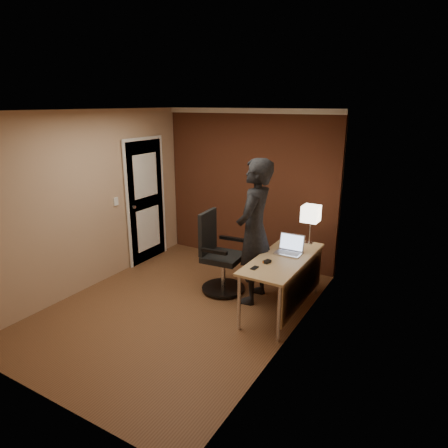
{
  "coord_description": "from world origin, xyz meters",
  "views": [
    {
      "loc": [
        2.88,
        -3.79,
        2.59
      ],
      "look_at": [
        0.35,
        0.55,
        1.05
      ],
      "focal_mm": 32.0,
      "sensor_mm": 36.0,
      "label": 1
    }
  ],
  "objects_px": {
    "desk_lamp": "(311,214)",
    "person": "(254,232)",
    "desk": "(288,268)",
    "office_chair": "(219,258)",
    "phone": "(255,268)",
    "mouse": "(267,262)",
    "laptop": "(290,248)"
  },
  "relations": [
    {
      "from": "desk_lamp",
      "to": "person",
      "type": "bearing_deg",
      "value": -134.5
    },
    {
      "from": "desk",
      "to": "office_chair",
      "type": "distance_m",
      "value": 1.07
    },
    {
      "from": "desk_lamp",
      "to": "office_chair",
      "type": "height_order",
      "value": "desk_lamp"
    },
    {
      "from": "desk",
      "to": "phone",
      "type": "xyz_separation_m",
      "value": [
        -0.23,
        -0.49,
        0.13
      ]
    },
    {
      "from": "desk",
      "to": "person",
      "type": "xyz_separation_m",
      "value": [
        -0.52,
        0.09,
        0.36
      ]
    },
    {
      "from": "desk",
      "to": "mouse",
      "type": "height_order",
      "value": "mouse"
    },
    {
      "from": "desk",
      "to": "mouse",
      "type": "xyz_separation_m",
      "value": [
        -0.17,
        -0.26,
        0.14
      ]
    },
    {
      "from": "mouse",
      "to": "office_chair",
      "type": "distance_m",
      "value": 0.99
    },
    {
      "from": "laptop",
      "to": "mouse",
      "type": "height_order",
      "value": "laptop"
    },
    {
      "from": "laptop",
      "to": "office_chair",
      "type": "xyz_separation_m",
      "value": [
        -1.0,
        -0.12,
        -0.3
      ]
    },
    {
      "from": "desk_lamp",
      "to": "mouse",
      "type": "height_order",
      "value": "desk_lamp"
    },
    {
      "from": "phone",
      "to": "person",
      "type": "relative_size",
      "value": 0.06
    },
    {
      "from": "desk_lamp",
      "to": "laptop",
      "type": "distance_m",
      "value": 0.59
    },
    {
      "from": "mouse",
      "to": "person",
      "type": "bearing_deg",
      "value": 150.73
    },
    {
      "from": "desk",
      "to": "desk_lamp",
      "type": "distance_m",
      "value": 0.86
    },
    {
      "from": "desk",
      "to": "office_chair",
      "type": "height_order",
      "value": "office_chair"
    },
    {
      "from": "mouse",
      "to": "desk",
      "type": "bearing_deg",
      "value": 72.6
    },
    {
      "from": "office_chair",
      "to": "desk",
      "type": "bearing_deg",
      "value": -4.5
    },
    {
      "from": "desk",
      "to": "mouse",
      "type": "bearing_deg",
      "value": -123.46
    },
    {
      "from": "desk_lamp",
      "to": "mouse",
      "type": "xyz_separation_m",
      "value": [
        -0.21,
        -0.92,
        -0.4
      ]
    },
    {
      "from": "desk",
      "to": "office_chair",
      "type": "xyz_separation_m",
      "value": [
        -1.07,
        0.08,
        -0.1
      ]
    },
    {
      "from": "person",
      "to": "phone",
      "type": "bearing_deg",
      "value": 21.62
    },
    {
      "from": "desk",
      "to": "laptop",
      "type": "relative_size",
      "value": 4.48
    },
    {
      "from": "desk",
      "to": "desk_lamp",
      "type": "bearing_deg",
      "value": 86.77
    },
    {
      "from": "laptop",
      "to": "phone",
      "type": "distance_m",
      "value": 0.71
    },
    {
      "from": "phone",
      "to": "desk_lamp",
      "type": "bearing_deg",
      "value": 80.27
    },
    {
      "from": "person",
      "to": "laptop",
      "type": "bearing_deg",
      "value": 98.54
    },
    {
      "from": "laptop",
      "to": "office_chair",
      "type": "bearing_deg",
      "value": -173.24
    },
    {
      "from": "desk",
      "to": "phone",
      "type": "distance_m",
      "value": 0.56
    },
    {
      "from": "laptop",
      "to": "phone",
      "type": "relative_size",
      "value": 2.91
    },
    {
      "from": "person",
      "to": "desk",
      "type": "bearing_deg",
      "value": 75.03
    },
    {
      "from": "desk_lamp",
      "to": "mouse",
      "type": "bearing_deg",
      "value": -102.88
    }
  ]
}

